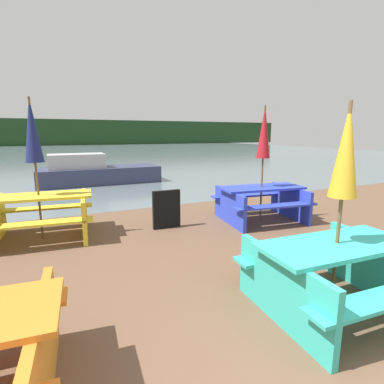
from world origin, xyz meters
TOP-DOWN VIEW (x-y plane):
  - water at (0.00, 31.46)m, footprint 60.00×50.00m
  - far_treeline at (0.00, 51.46)m, footprint 80.00×1.60m
  - picnic_table_teal at (0.67, 1.42)m, footprint 1.70×1.47m
  - picnic_table_blue at (2.03, 4.42)m, footprint 1.89×1.58m
  - picnic_table_yellow at (-2.18, 5.12)m, footprint 1.85×1.54m
  - umbrella_gold at (0.67, 1.42)m, footprint 0.27×0.27m
  - umbrella_navy at (-2.18, 5.12)m, footprint 0.29×0.29m
  - umbrella_crimson at (2.03, 4.42)m, footprint 0.28×0.28m
  - boat at (-0.53, 10.90)m, footprint 4.32×1.55m
  - signboard at (0.03, 4.76)m, footprint 0.55×0.08m

SIDE VIEW (x-z plane):
  - water at x=0.00m, z-range 0.00..0.00m
  - signboard at x=0.03m, z-range 0.00..0.75m
  - boat at x=-0.53m, z-range -0.14..0.97m
  - picnic_table_teal at x=0.67m, z-range 0.07..0.80m
  - picnic_table_blue at x=2.03m, z-range 0.08..0.81m
  - picnic_table_yellow at x=-2.18m, z-range 0.08..0.85m
  - umbrella_gold at x=0.67m, z-range 0.58..2.71m
  - umbrella_crimson at x=2.03m, z-range 0.64..3.02m
  - umbrella_navy at x=-2.18m, z-range 0.65..3.07m
  - far_treeline at x=0.00m, z-range 0.00..4.00m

